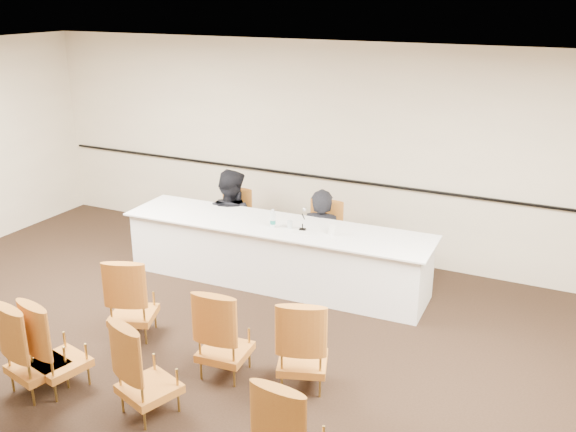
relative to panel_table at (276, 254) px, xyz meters
The scene contains 21 objects.
floor 2.69m from the panel_table, 80.99° to the right, with size 10.00×10.00×0.00m, color black.
ceiling 3.71m from the panel_table, 80.99° to the right, with size 10.00×10.00×0.00m, color silver.
wall_back 1.80m from the panel_table, 73.13° to the left, with size 10.00×0.04×3.00m, color beige.
wall_rail 1.56m from the panel_table, 72.65° to the left, with size 9.80×0.04×0.03m, color black.
panel_table is the anchor object (origin of this frame).
panelist_main 0.72m from the panel_table, 57.82° to the left, with size 0.61×0.40×1.67m, color black.
panelist_main_chair 0.72m from the panel_table, 57.82° to the left, with size 0.50×0.50×0.95m, color #AC561F, non-canonical shape.
panelist_second 1.14m from the panel_table, 150.92° to the left, with size 0.83×0.65×1.71m, color black.
panelist_second_chair 1.14m from the panel_table, 150.92° to the left, with size 0.50×0.50×0.95m, color #AC561F, non-canonical shape.
papers 0.62m from the panel_table, 10.67° to the right, with size 0.30×0.22×0.00m, color white.
microphone 0.67m from the panel_table, ahead, with size 0.09×0.18×0.25m, color black, non-canonical shape.
water_bottle 0.53m from the panel_table, 79.30° to the right, with size 0.07×0.07×0.23m, color #178276, non-canonical shape.
drinking_glass 0.51m from the panel_table, 12.50° to the right, with size 0.06×0.06×0.10m, color silver.
coffee_cup 0.92m from the panel_table, ahead, with size 0.09×0.09×0.14m, color white.
aud_chair_front_left 2.06m from the panel_table, 112.34° to the right, with size 0.50×0.50×0.95m, color #AC561F, non-canonical shape.
aud_chair_front_mid 2.18m from the panel_table, 76.13° to the right, with size 0.50×0.50×0.95m, color #AC561F, non-canonical shape.
aud_chair_front_right 2.35m from the panel_table, 56.49° to the right, with size 0.50×0.50×0.95m, color #AC561F, non-canonical shape.
aud_chair_back_left 3.10m from the panel_table, 104.66° to the right, with size 0.50×0.50×0.95m, color #AC561F, non-canonical shape.
aud_chair_back_mid 2.96m from the panel_table, 85.41° to the right, with size 0.50×0.50×0.95m, color #AC561F, non-canonical shape.
aud_chair_back_right 3.61m from the panel_table, 60.89° to the right, with size 0.50×0.50×0.95m, color #AC561F, non-canonical shape.
aud_chair_extra 3.27m from the panel_table, 106.50° to the right, with size 0.50×0.50×0.95m, color #AC561F, non-canonical shape.
Camera 1 is at (3.10, -4.18, 3.62)m, focal length 40.00 mm.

